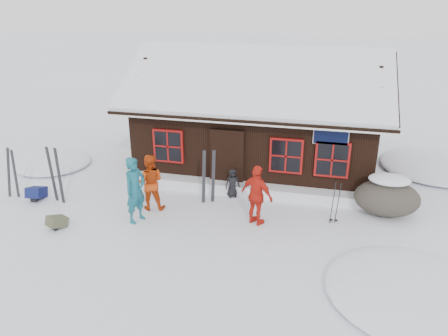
{
  "coord_description": "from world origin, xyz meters",
  "views": [
    {
      "loc": [
        3.95,
        -10.41,
        6.09
      ],
      "look_at": [
        1.13,
        1.11,
        1.3
      ],
      "focal_mm": 35.0,
      "sensor_mm": 36.0,
      "label": 1
    }
  ],
  "objects_px": {
    "skier_crouched": "(233,183)",
    "backpack_blue": "(37,195)",
    "skier_orange_left": "(150,182)",
    "boulder": "(387,197)",
    "backpack_olive": "(57,224)",
    "ski_poles": "(335,203)",
    "skier_teal": "(135,190)",
    "skier_orange_right": "(257,196)",
    "ski_pair_left": "(12,174)"
  },
  "relations": [
    {
      "from": "skier_crouched",
      "to": "ski_pair_left",
      "type": "height_order",
      "value": "ski_pair_left"
    },
    {
      "from": "skier_crouched",
      "to": "backpack_olive",
      "type": "distance_m",
      "value": 5.31
    },
    {
      "from": "skier_orange_right",
      "to": "ski_poles",
      "type": "bearing_deg",
      "value": -137.74
    },
    {
      "from": "skier_orange_left",
      "to": "backpack_olive",
      "type": "bearing_deg",
      "value": 26.75
    },
    {
      "from": "skier_teal",
      "to": "backpack_olive",
      "type": "relative_size",
      "value": 3.86
    },
    {
      "from": "boulder",
      "to": "backpack_blue",
      "type": "xyz_separation_m",
      "value": [
        -10.58,
        -1.59,
        -0.39
      ]
    },
    {
      "from": "skier_crouched",
      "to": "backpack_blue",
      "type": "xyz_separation_m",
      "value": [
        -5.95,
        -1.68,
        -0.31
      ]
    },
    {
      "from": "ski_poles",
      "to": "backpack_blue",
      "type": "relative_size",
      "value": 2.15
    },
    {
      "from": "skier_teal",
      "to": "skier_orange_right",
      "type": "distance_m",
      "value": 3.39
    },
    {
      "from": "skier_crouched",
      "to": "ski_poles",
      "type": "xyz_separation_m",
      "value": [
        3.17,
        -0.99,
        0.14
      ]
    },
    {
      "from": "boulder",
      "to": "backpack_olive",
      "type": "relative_size",
      "value": 3.76
    },
    {
      "from": "skier_orange_right",
      "to": "backpack_olive",
      "type": "relative_size",
      "value": 3.52
    },
    {
      "from": "backpack_blue",
      "to": "backpack_olive",
      "type": "relative_size",
      "value": 1.2
    },
    {
      "from": "skier_orange_right",
      "to": "boulder",
      "type": "height_order",
      "value": "skier_orange_right"
    },
    {
      "from": "backpack_blue",
      "to": "skier_orange_left",
      "type": "bearing_deg",
      "value": -3.84
    },
    {
      "from": "backpack_blue",
      "to": "skier_teal",
      "type": "bearing_deg",
      "value": -16.43
    },
    {
      "from": "skier_orange_left",
      "to": "skier_orange_right",
      "type": "distance_m",
      "value": 3.24
    },
    {
      "from": "skier_teal",
      "to": "skier_crouched",
      "type": "xyz_separation_m",
      "value": [
        2.29,
        2.2,
        -0.49
      ]
    },
    {
      "from": "skier_teal",
      "to": "skier_orange_left",
      "type": "xyz_separation_m",
      "value": [
        0.09,
        0.81,
        -0.1
      ]
    },
    {
      "from": "ski_pair_left",
      "to": "backpack_blue",
      "type": "bearing_deg",
      "value": 12.65
    },
    {
      "from": "skier_orange_left",
      "to": "backpack_blue",
      "type": "xyz_separation_m",
      "value": [
        -3.75,
        -0.29,
        -0.7
      ]
    },
    {
      "from": "skier_crouched",
      "to": "ski_poles",
      "type": "bearing_deg",
      "value": -42.19
    },
    {
      "from": "skier_crouched",
      "to": "ski_poles",
      "type": "relative_size",
      "value": 0.73
    },
    {
      "from": "skier_teal",
      "to": "skier_orange_left",
      "type": "bearing_deg",
      "value": 14.68
    },
    {
      "from": "skier_teal",
      "to": "ski_pair_left",
      "type": "xyz_separation_m",
      "value": [
        -4.41,
        0.5,
        -0.16
      ]
    },
    {
      "from": "skier_orange_right",
      "to": "backpack_olive",
      "type": "xyz_separation_m",
      "value": [
        -5.32,
        -1.56,
        -0.74
      ]
    },
    {
      "from": "ski_pair_left",
      "to": "skier_orange_right",
      "type": "bearing_deg",
      "value": 11.84
    },
    {
      "from": "skier_teal",
      "to": "backpack_olive",
      "type": "distance_m",
      "value": 2.34
    },
    {
      "from": "skier_orange_right",
      "to": "skier_teal",
      "type": "bearing_deg",
      "value": 37.87
    },
    {
      "from": "skier_crouched",
      "to": "skier_orange_left",
      "type": "bearing_deg",
      "value": -172.51
    },
    {
      "from": "skier_crouched",
      "to": "boulder",
      "type": "relative_size",
      "value": 0.5
    },
    {
      "from": "skier_crouched",
      "to": "ski_poles",
      "type": "height_order",
      "value": "ski_poles"
    },
    {
      "from": "ski_poles",
      "to": "backpack_blue",
      "type": "xyz_separation_m",
      "value": [
        -9.12,
        -0.69,
        -0.44
      ]
    },
    {
      "from": "skier_orange_left",
      "to": "backpack_olive",
      "type": "xyz_separation_m",
      "value": [
        -2.08,
        -1.74,
        -0.73
      ]
    },
    {
      "from": "skier_orange_left",
      "to": "skier_crouched",
      "type": "bearing_deg",
      "value": -160.94
    },
    {
      "from": "skier_crouched",
      "to": "boulder",
      "type": "bearing_deg",
      "value": -25.87
    },
    {
      "from": "skier_crouched",
      "to": "ski_pair_left",
      "type": "distance_m",
      "value": 6.93
    },
    {
      "from": "backpack_olive",
      "to": "skier_teal",
      "type": "bearing_deg",
      "value": 49.16
    },
    {
      "from": "ski_poles",
      "to": "backpack_blue",
      "type": "distance_m",
      "value": 9.15
    },
    {
      "from": "skier_teal",
      "to": "ski_poles",
      "type": "height_order",
      "value": "skier_teal"
    },
    {
      "from": "backpack_olive",
      "to": "ski_poles",
      "type": "bearing_deg",
      "value": 40.15
    },
    {
      "from": "skier_orange_left",
      "to": "ski_poles",
      "type": "distance_m",
      "value": 5.39
    },
    {
      "from": "ski_pair_left",
      "to": "backpack_olive",
      "type": "relative_size",
      "value": 3.44
    },
    {
      "from": "skier_orange_left",
      "to": "boulder",
      "type": "bearing_deg",
      "value": 177.57
    },
    {
      "from": "skier_orange_left",
      "to": "backpack_olive",
      "type": "distance_m",
      "value": 2.8
    },
    {
      "from": "skier_crouched",
      "to": "backpack_blue",
      "type": "distance_m",
      "value": 6.19
    },
    {
      "from": "ski_pair_left",
      "to": "backpack_blue",
      "type": "height_order",
      "value": "ski_pair_left"
    },
    {
      "from": "skier_teal",
      "to": "skier_crouched",
      "type": "relative_size",
      "value": 2.04
    },
    {
      "from": "skier_crouched",
      "to": "skier_orange_right",
      "type": "bearing_deg",
      "value": -81.25
    },
    {
      "from": "skier_crouched",
      "to": "ski_poles",
      "type": "distance_m",
      "value": 3.32
    }
  ]
}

